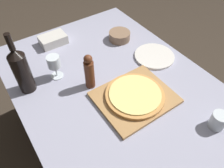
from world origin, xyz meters
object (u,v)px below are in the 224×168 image
(wine_glass, at_px, (54,63))
(small_bowl, at_px, (120,36))
(wine_bottle, at_px, (21,70))
(pepper_mill, at_px, (89,72))
(pizza, at_px, (135,95))

(wine_glass, distance_m, small_bowl, 0.51)
(small_bowl, bearing_deg, wine_bottle, -172.50)
(wine_bottle, height_order, pepper_mill, wine_bottle)
(pepper_mill, xyz_separation_m, small_bowl, (0.38, 0.26, -0.07))
(wine_bottle, xyz_separation_m, small_bowl, (0.66, 0.09, -0.11))
(wine_bottle, bearing_deg, pepper_mill, -30.50)
(pizza, xyz_separation_m, small_bowl, (0.24, 0.46, -0.00))
(pizza, bearing_deg, pepper_mill, 123.72)
(wine_glass, bearing_deg, pepper_mill, -54.70)
(pizza, xyz_separation_m, wine_bottle, (-0.42, 0.38, 0.11))
(wine_glass, bearing_deg, pizza, -55.56)
(wine_bottle, xyz_separation_m, wine_glass, (0.17, 0.00, -0.04))
(wine_bottle, distance_m, small_bowl, 0.68)
(wine_bottle, xyz_separation_m, pepper_mill, (0.29, -0.17, -0.04))
(wine_glass, bearing_deg, small_bowl, 9.84)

